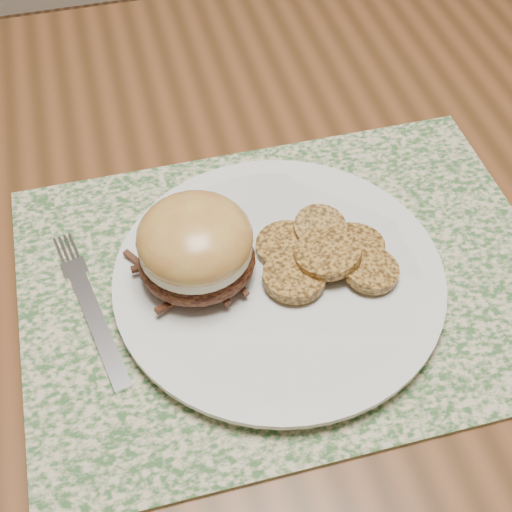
{
  "coord_description": "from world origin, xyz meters",
  "views": [
    {
      "loc": [
        -0.18,
        -0.38,
        1.23
      ],
      "look_at": [
        -0.09,
        -0.02,
        0.79
      ],
      "focal_mm": 50.0,
      "sensor_mm": 36.0,
      "label": 1
    }
  ],
  "objects_px": {
    "dinner_plate": "(279,279)",
    "fork": "(90,306)",
    "pork_sandwich": "(196,247)",
    "dining_table": "(335,299)"
  },
  "relations": [
    {
      "from": "dinner_plate",
      "to": "fork",
      "type": "bearing_deg",
      "value": 173.61
    },
    {
      "from": "pork_sandwich",
      "to": "fork",
      "type": "distance_m",
      "value": 0.1
    },
    {
      "from": "pork_sandwich",
      "to": "dinner_plate",
      "type": "bearing_deg",
      "value": -9.0
    },
    {
      "from": "dining_table",
      "to": "dinner_plate",
      "type": "xyz_separation_m",
      "value": [
        -0.07,
        -0.03,
        0.09
      ]
    },
    {
      "from": "dinner_plate",
      "to": "fork",
      "type": "relative_size",
      "value": 1.52
    },
    {
      "from": "dining_table",
      "to": "pork_sandwich",
      "type": "bearing_deg",
      "value": -174.03
    },
    {
      "from": "fork",
      "to": "dinner_plate",
      "type": "bearing_deg",
      "value": -17.44
    },
    {
      "from": "dinner_plate",
      "to": "fork",
      "type": "distance_m",
      "value": 0.16
    },
    {
      "from": "dining_table",
      "to": "fork",
      "type": "bearing_deg",
      "value": -176.83
    },
    {
      "from": "dining_table",
      "to": "dinner_plate",
      "type": "distance_m",
      "value": 0.12
    }
  ]
}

